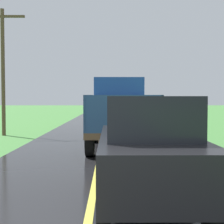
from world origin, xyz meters
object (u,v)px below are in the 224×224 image
object	(u,v)px
banana_truck_far	(113,105)
following_car	(147,147)
utility_pole_roadside	(3,66)
banana_truck_near	(119,111)

from	to	relation	value
banana_truck_far	following_car	world-z (taller)	banana_truck_far
following_car	banana_truck_far	bearing A→B (deg)	91.08
utility_pole_roadside	following_car	world-z (taller)	utility_pole_roadside
utility_pole_roadside	following_car	xyz separation A→B (m)	(6.44, -10.92, -2.67)
banana_truck_near	following_car	xyz separation A→B (m)	(0.30, -6.92, -0.39)
banana_truck_near	banana_truck_far	bearing A→B (deg)	90.34
banana_truck_far	following_car	bearing A→B (deg)	-88.92
banana_truck_far	banana_truck_near	bearing A→B (deg)	-89.66
utility_pole_roadside	following_car	size ratio (longest dim) A/B	1.66
banana_truck_near	banana_truck_far	world-z (taller)	same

